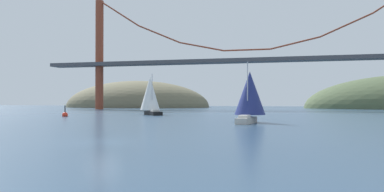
{
  "coord_description": "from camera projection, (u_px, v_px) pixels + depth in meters",
  "views": [
    {
      "loc": [
        14.0,
        -26.3,
        3.18
      ],
      "look_at": [
        0.0,
        26.65,
        3.8
      ],
      "focal_mm": 35.51,
      "sensor_mm": 36.0,
      "label": 1
    }
  ],
  "objects": [
    {
      "name": "sailboat_white_mainsail",
      "position": [
        150.0,
        95.0,
        83.4
      ],
      "size": [
        7.26,
        7.97,
        8.94
      ],
      "color": "black",
      "rests_on": "ground_plane"
    },
    {
      "name": "sailboat_navy_sail",
      "position": [
        250.0,
        95.0,
        53.87
      ],
      "size": [
        4.87,
        7.77,
        8.54
      ],
      "color": "#B7B2A8",
      "rests_on": "ground_plane"
    },
    {
      "name": "suspension_bridge",
      "position": [
        247.0,
        56.0,
        121.0
      ],
      "size": [
        140.06,
        6.0,
        38.74
      ],
      "color": "brown",
      "rests_on": "ground_plane"
    },
    {
      "name": "ground_plane",
      "position": [
        103.0,
        142.0,
        28.96
      ],
      "size": [
        360.0,
        360.0,
        0.0
      ],
      "primitive_type": "plane",
      "color": "#2D4760"
    },
    {
      "name": "headland_left",
      "position": [
        136.0,
        107.0,
        173.53
      ],
      "size": [
        67.63,
        44.0,
        24.08
      ],
      "primitive_type": "ellipsoid",
      "color": "#6B664C",
      "rests_on": "ground_plane"
    },
    {
      "name": "channel_buoy",
      "position": [
        65.0,
        115.0,
        74.07
      ],
      "size": [
        1.1,
        1.1,
        2.64
      ],
      "color": "red",
      "rests_on": "ground_plane"
    }
  ]
}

